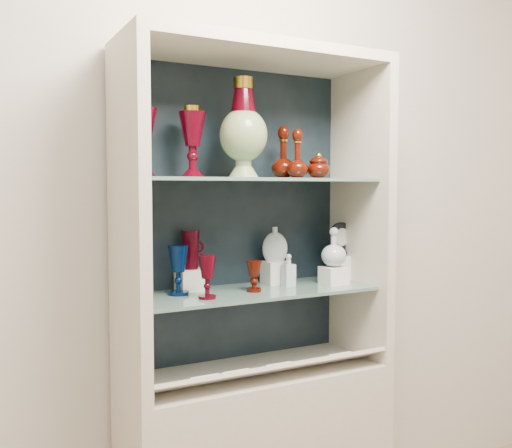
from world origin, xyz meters
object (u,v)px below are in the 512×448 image
pedestal_lamp_left (143,140)px  ruby_decanter_a (297,150)px  clear_square_bottle (288,270)px  cameo_medallion (341,238)px  ruby_goblet_tall (207,277)px  lidded_bowl (318,165)px  ruby_goblet_small (254,276)px  enamel_urn (243,128)px  clear_round_decanter (334,248)px  ruby_decanter_b (283,151)px  cobalt_goblet (178,270)px  pedestal_lamp_right (193,142)px  ruby_pitcher (191,250)px  flat_flask (275,244)px

pedestal_lamp_left → ruby_decanter_a: 0.57m
clear_square_bottle → cameo_medallion: 0.30m
ruby_goblet_tall → lidded_bowl: bearing=1.7°
ruby_decanter_a → ruby_goblet_small: bearing=171.3°
clear_square_bottle → ruby_decanter_a: bearing=-93.5°
enamel_urn → cameo_medallion: size_ratio=2.49×
lidded_bowl → clear_round_decanter: size_ratio=0.67×
ruby_goblet_tall → ruby_decanter_a: bearing=2.4°
clear_square_bottle → pedestal_lamp_left: bearing=176.7°
ruby_decanter_a → cameo_medallion: (0.28, 0.11, -0.35)m
enamel_urn → clear_square_bottle: bearing=9.3°
ruby_decanter_b → cobalt_goblet: bearing=179.1°
enamel_urn → clear_round_decanter: size_ratio=2.41×
pedestal_lamp_right → clear_square_bottle: pedestal_lamp_right is taller
ruby_goblet_tall → cameo_medallion: bearing=10.5°
cobalt_goblet → ruby_decanter_b: bearing=-0.9°
clear_square_bottle → clear_round_decanter: 0.20m
lidded_bowl → clear_square_bottle: bearing=141.8°
pedestal_lamp_left → ruby_pitcher: pedestal_lamp_left is taller
lidded_bowl → ruby_goblet_small: size_ratio=0.86×
pedestal_lamp_left → pedestal_lamp_right: pedestal_lamp_left is taller
clear_square_bottle → cobalt_goblet: bearing=176.1°
enamel_urn → flat_flask: 0.49m
flat_flask → cameo_medallion: bearing=13.5°
ruby_decanter_b → clear_round_decanter: bearing=-20.4°
cameo_medallion → clear_round_decanter: bearing=-143.2°
pedestal_lamp_left → enamel_urn: 0.36m
pedestal_lamp_right → cameo_medallion: (0.67, 0.02, -0.37)m
ruby_decanter_b → ruby_pitcher: 0.52m
ruby_pitcher → ruby_decanter_a: bearing=-34.4°
ruby_goblet_tall → cobalt_goblet: bearing=118.9°
ruby_goblet_small → cameo_medallion: cameo_medallion is taller
pedestal_lamp_left → clear_round_decanter: size_ratio=1.72×
pedestal_lamp_left → lidded_bowl: pedestal_lamp_left is taller
enamel_urn → clear_square_bottle: (0.21, 0.04, -0.54)m
ruby_decanter_b → clear_square_bottle: (0.01, -0.02, -0.47)m
pedestal_lamp_left → cobalt_goblet: pedestal_lamp_left is taller
pedestal_lamp_left → flat_flask: pedestal_lamp_left is taller
ruby_decanter_a → cobalt_goblet: 0.63m
cobalt_goblet → clear_round_decanter: clear_round_decanter is taller
enamel_urn → ruby_goblet_tall: (-0.17, -0.05, -0.52)m
ruby_decanter_b → cameo_medallion: 0.46m
pedestal_lamp_right → ruby_goblet_small: (0.21, -0.06, -0.49)m
ruby_decanter_b → cameo_medallion: size_ratio=1.50×
ruby_decanter_a → clear_square_bottle: ruby_decanter_a is taller
flat_flask → ruby_pitcher: bearing=-162.1°
ruby_decanter_b → pedestal_lamp_left: bearing=179.0°
pedestal_lamp_right → ruby_goblet_tall: 0.48m
pedestal_lamp_right → ruby_pitcher: (0.02, 0.07, -0.39)m
pedestal_lamp_right → cameo_medallion: 0.76m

